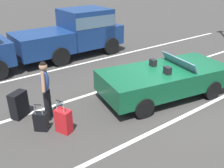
{
  "coord_description": "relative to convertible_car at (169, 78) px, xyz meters",
  "views": [
    {
      "loc": [
        -5.52,
        -4.74,
        3.72
      ],
      "look_at": [
        -1.76,
        0.4,
        0.75
      ],
      "focal_mm": 39.25,
      "sensor_mm": 36.0,
      "label": 1
    }
  ],
  "objects": [
    {
      "name": "traveler_person",
      "position": [
        -3.72,
        0.98,
        0.34
      ],
      "size": [
        0.4,
        0.55,
        1.65
      ],
      "rotation": [
        0.0,
        0.0,
        -0.58
      ],
      "color": "black",
      "rests_on": "ground_plane"
    },
    {
      "name": "lot_line_far",
      "position": [
        -0.21,
        4.21,
        -0.59
      ],
      "size": [
        18.0,
        0.12,
        0.01
      ],
      "primitive_type": "cube",
      "color": "silver",
      "rests_on": "ground_plane"
    },
    {
      "name": "convertible_car",
      "position": [
        0.0,
        0.0,
        0.0
      ],
      "size": [
        4.38,
        2.47,
        1.24
      ],
      "rotation": [
        0.0,
        0.0,
        -0.18
      ],
      "color": "#0F4C2D",
      "rests_on": "ground_plane"
    },
    {
      "name": "suitcase_medium_bright",
      "position": [
        -3.67,
        0.15,
        -0.28
      ],
      "size": [
        0.38,
        0.46,
        0.92
      ],
      "rotation": [
        0.0,
        0.0,
        0.4
      ],
      "color": "red",
      "rests_on": "ground_plane"
    },
    {
      "name": "parked_pickup_truck_far",
      "position": [
        -0.31,
        5.47,
        0.52
      ],
      "size": [
        5.03,
        2.13,
        2.1
      ],
      "rotation": [
        0.0,
        0.0,
        0.01
      ],
      "color": "navy",
      "rests_on": "ground_plane"
    },
    {
      "name": "lot_line_mid",
      "position": [
        -0.21,
        1.51,
        -0.59
      ],
      "size": [
        18.0,
        0.12,
        0.01
      ],
      "primitive_type": "cube",
      "color": "silver",
      "rests_on": "ground_plane"
    },
    {
      "name": "suitcase_large_black",
      "position": [
        -4.34,
        1.52,
        -0.22
      ],
      "size": [
        0.56,
        0.49,
        0.74
      ],
      "rotation": [
        0.0,
        0.0,
        2.12
      ],
      "color": "black",
      "rests_on": "ground_plane"
    },
    {
      "name": "lot_line_near",
      "position": [
        -0.21,
        -1.19,
        -0.59
      ],
      "size": [
        18.0,
        0.12,
        0.01
      ],
      "primitive_type": "cube",
      "color": "silver",
      "rests_on": "ground_plane"
    },
    {
      "name": "suitcase_small_carryon",
      "position": [
        -4.1,
        0.55,
        -0.33
      ],
      "size": [
        0.39,
        0.38,
        0.78
      ],
      "rotation": [
        0.0,
        0.0,
        0.82
      ],
      "color": "black",
      "rests_on": "ground_plane"
    },
    {
      "name": "ground_plane",
      "position": [
        -0.21,
        0.04,
        -0.59
      ],
      "size": [
        80.0,
        80.0,
        0.0
      ],
      "primitive_type": "plane",
      "color": "#383533"
    }
  ]
}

